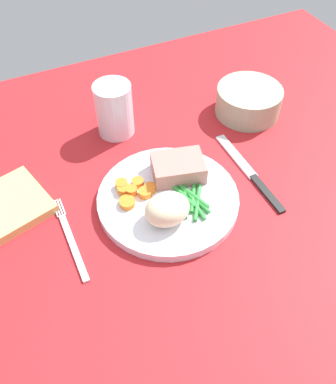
# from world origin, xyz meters

# --- Properties ---
(dining_table) EXTENTS (1.20, 0.90, 0.02)m
(dining_table) POSITION_xyz_m (0.00, 0.00, 0.01)
(dining_table) COLOR red
(dining_table) RESTS_ON ground
(dinner_plate) EXTENTS (0.23, 0.23, 0.02)m
(dinner_plate) POSITION_xyz_m (-0.04, -0.02, 0.03)
(dinner_plate) COLOR white
(dinner_plate) RESTS_ON dining_table
(meat_portion) EXTENTS (0.10, 0.08, 0.03)m
(meat_portion) POSITION_xyz_m (-0.00, 0.01, 0.05)
(meat_portion) COLOR #B2756B
(meat_portion) RESTS_ON dinner_plate
(mashed_potatoes) EXTENTS (0.07, 0.06, 0.05)m
(mashed_potatoes) POSITION_xyz_m (-0.06, -0.07, 0.06)
(mashed_potatoes) COLOR beige
(mashed_potatoes) RESTS_ON dinner_plate
(carrot_slices) EXTENTS (0.07, 0.06, 0.01)m
(carrot_slices) POSITION_xyz_m (-0.09, 0.00, 0.04)
(carrot_slices) COLOR orange
(carrot_slices) RESTS_ON dinner_plate
(green_beans) EXTENTS (0.06, 0.09, 0.01)m
(green_beans) POSITION_xyz_m (-0.00, -0.05, 0.04)
(green_beans) COLOR #2D8C38
(green_beans) RESTS_ON dinner_plate
(fork) EXTENTS (0.01, 0.17, 0.00)m
(fork) POSITION_xyz_m (-0.20, -0.03, 0.02)
(fork) COLOR silver
(fork) RESTS_ON dining_table
(knife) EXTENTS (0.02, 0.21, 0.01)m
(knife) POSITION_xyz_m (0.12, -0.03, 0.02)
(knife) COLOR black
(knife) RESTS_ON dining_table
(water_glass) EXTENTS (0.07, 0.07, 0.10)m
(water_glass) POSITION_xyz_m (-0.05, 0.18, 0.06)
(water_glass) COLOR silver
(water_glass) RESTS_ON dining_table
(salad_bowl) EXTENTS (0.13, 0.13, 0.06)m
(salad_bowl) POSITION_xyz_m (0.21, 0.13, 0.05)
(salad_bowl) COLOR #99B28C
(salad_bowl) RESTS_ON dining_table
(napkin) EXTENTS (0.16, 0.15, 0.02)m
(napkin) POSITION_xyz_m (-0.28, 0.07, 0.03)
(napkin) COLOR #DBBC6B
(napkin) RESTS_ON dining_table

